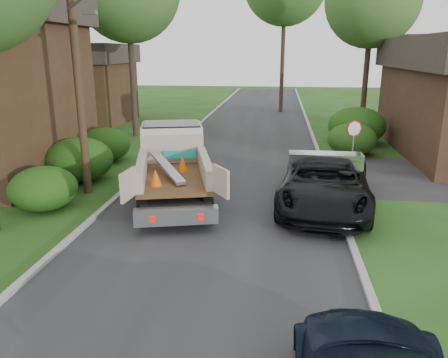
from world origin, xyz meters
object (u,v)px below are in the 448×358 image
object	(u,v)px
stop_sign	(354,136)
flatbed_truck	(173,158)
house_left_far	(79,83)
black_pickup	(325,182)
tree_right_far	(373,0)
utility_pole	(76,57)

from	to	relation	value
stop_sign	flatbed_truck	bearing A→B (deg)	-154.18
stop_sign	house_left_far	distance (m)	22.81
stop_sign	flatbed_truck	size ratio (longest dim) A/B	0.34
flatbed_truck	stop_sign	bearing A→B (deg)	11.08
flatbed_truck	black_pickup	bearing A→B (deg)	-24.11
stop_sign	tree_right_far	xyz separation A→B (m)	(2.30, 11.00, 6.70)
stop_sign	tree_right_far	bearing A→B (deg)	78.19
tree_right_far	flatbed_truck	distance (m)	18.84
utility_pole	tree_right_far	size ratio (longest dim) A/B	0.87
house_left_far	black_pickup	bearing A→B (deg)	-45.66
tree_right_far	black_pickup	distance (m)	17.68
tree_right_far	black_pickup	xyz separation A→B (m)	(-3.90, -15.50, -7.56)
utility_pole	house_left_far	size ratio (longest dim) A/B	1.32
flatbed_truck	black_pickup	size ratio (longest dim) A/B	1.09
stop_sign	flatbed_truck	distance (m)	8.17
utility_pole	tree_right_far	bearing A→B (deg)	49.16
stop_sign	black_pickup	bearing A→B (deg)	-109.57
house_left_far	tree_right_far	distance (m)	21.78
stop_sign	tree_right_far	world-z (taller)	tree_right_far
utility_pole	black_pickup	size ratio (longest dim) A/B	1.52
utility_pole	flatbed_truck	world-z (taller)	utility_pole
house_left_far	black_pickup	world-z (taller)	house_left_far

